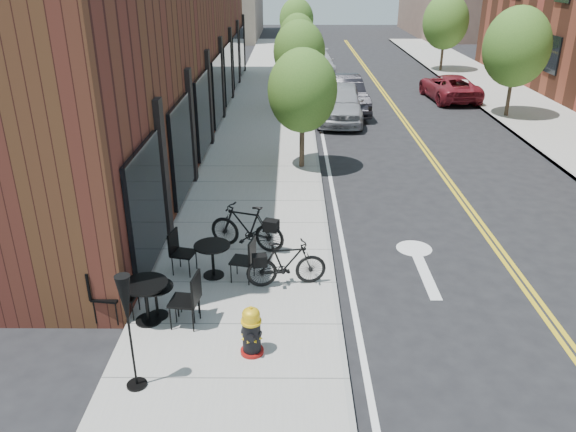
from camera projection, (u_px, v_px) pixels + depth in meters
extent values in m
plane|color=black|center=(342.00, 329.00, 10.42)|extent=(120.00, 120.00, 0.00)
cube|color=#9E9B93|center=(261.00, 158.00, 19.54)|extent=(4.00, 70.00, 0.12)
cube|color=#4F2019|center=(149.00, 42.00, 21.82)|extent=(5.00, 28.00, 7.00)
cylinder|color=#382B1E|center=(302.00, 143.00, 18.27)|extent=(0.16, 0.16, 1.61)
ellipsoid|color=#396620|center=(302.00, 91.00, 17.58)|extent=(2.20, 2.20, 2.64)
cylinder|color=#382B1E|center=(299.00, 92.00, 25.56)|extent=(0.16, 0.16, 1.68)
ellipsoid|color=#396620|center=(299.00, 52.00, 24.85)|extent=(2.30, 2.30, 2.76)
cylinder|color=#382B1E|center=(297.00, 65.00, 32.89)|extent=(0.16, 0.16, 1.57)
ellipsoid|color=#396620|center=(298.00, 36.00, 32.23)|extent=(2.10, 2.10, 2.52)
cylinder|color=#382B1E|center=(296.00, 46.00, 40.17)|extent=(0.16, 0.16, 1.71)
ellipsoid|color=#396620|center=(296.00, 19.00, 39.43)|extent=(2.40, 2.40, 2.88)
cylinder|color=#382B1E|center=(509.00, 95.00, 24.57)|extent=(0.16, 0.16, 1.82)
ellipsoid|color=#396620|center=(517.00, 47.00, 23.74)|extent=(2.80, 2.80, 3.36)
cylinder|color=#382B1E|center=(442.00, 55.00, 35.53)|extent=(0.16, 0.16, 1.82)
ellipsoid|color=#396620|center=(446.00, 22.00, 34.71)|extent=(2.80, 2.80, 3.36)
cylinder|color=maroon|center=(252.00, 351.00, 9.59)|extent=(0.50, 0.50, 0.06)
cylinder|color=black|center=(252.00, 336.00, 9.47)|extent=(0.39, 0.39, 0.60)
cylinder|color=gold|center=(251.00, 321.00, 9.35)|extent=(0.44, 0.44, 0.04)
cylinder|color=gold|center=(251.00, 317.00, 9.31)|extent=(0.38, 0.38, 0.14)
ellipsoid|color=gold|center=(251.00, 313.00, 9.28)|extent=(0.36, 0.36, 0.17)
cylinder|color=gold|center=(251.00, 308.00, 9.24)|extent=(0.06, 0.06, 0.06)
imported|color=black|center=(247.00, 227.00, 12.94)|extent=(1.90, 1.08, 1.10)
imported|color=black|center=(286.00, 264.00, 11.45)|extent=(1.71, 0.73, 1.00)
cylinder|color=black|center=(158.00, 315.00, 10.60)|extent=(0.43, 0.43, 0.03)
cylinder|color=black|center=(156.00, 301.00, 10.48)|extent=(0.06, 0.06, 0.63)
cylinder|color=black|center=(155.00, 287.00, 10.35)|extent=(0.74, 0.74, 0.03)
cylinder|color=black|center=(149.00, 320.00, 10.46)|extent=(0.55, 0.55, 0.03)
cylinder|color=black|center=(147.00, 303.00, 10.30)|extent=(0.07, 0.07, 0.78)
cylinder|color=black|center=(145.00, 284.00, 10.14)|extent=(0.95, 0.95, 0.03)
cylinder|color=black|center=(214.00, 275.00, 11.99)|extent=(0.53, 0.53, 0.03)
cylinder|color=black|center=(213.00, 261.00, 11.85)|extent=(0.07, 0.07, 0.71)
cylinder|color=black|center=(212.00, 246.00, 11.70)|extent=(0.92, 0.92, 0.03)
cylinder|color=black|center=(137.00, 384.00, 8.84)|extent=(0.32, 0.32, 0.04)
cylinder|color=black|center=(130.00, 334.00, 8.45)|extent=(0.04, 0.04, 1.92)
cone|color=black|center=(125.00, 301.00, 8.21)|extent=(0.23, 0.23, 0.85)
imported|color=#9D9FA5|center=(341.00, 102.00, 24.17)|extent=(2.37, 4.94, 1.63)
imported|color=black|center=(342.00, 94.00, 25.70)|extent=(2.27, 5.13, 1.64)
imported|color=#B1B1B6|center=(319.00, 62.00, 35.46)|extent=(1.93, 4.47, 1.28)
imported|color=maroon|center=(449.00, 87.00, 28.19)|extent=(2.45, 4.71, 1.27)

